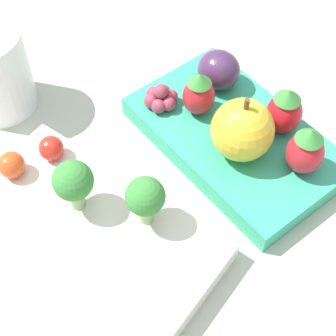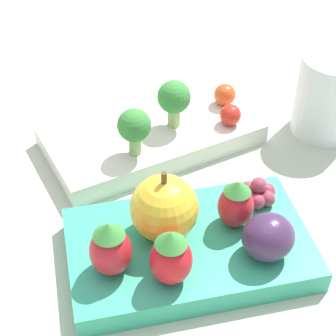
{
  "view_description": "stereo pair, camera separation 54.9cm",
  "coord_description": "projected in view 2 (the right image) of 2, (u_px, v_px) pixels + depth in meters",
  "views": [
    {
      "loc": [
        -0.18,
        0.2,
        0.4
      ],
      "look_at": [
        -0.0,
        -0.0,
        0.03
      ],
      "focal_mm": 60.0,
      "sensor_mm": 36.0,
      "label": 1
    },
    {
      "loc": [
        -0.14,
        -0.35,
        0.35
      ],
      "look_at": [
        -0.0,
        -0.0,
        0.03
      ],
      "focal_mm": 60.0,
      "sensor_mm": 36.0,
      "label": 2
    }
  ],
  "objects": [
    {
      "name": "cherry_tomato_1",
      "position": [
        230.0,
        115.0,
        0.55
      ],
      "size": [
        0.02,
        0.02,
        0.02
      ],
      "color": "red",
      "rests_on": "bento_box_savoury"
    },
    {
      "name": "bento_box_savoury",
      "position": [
        151.0,
        135.0,
        0.56
      ],
      "size": [
        0.22,
        0.13,
        0.02
      ],
      "color": "silver",
      "rests_on": "ground_plane"
    },
    {
      "name": "strawberry_0",
      "position": [
        236.0,
        204.0,
        0.44
      ],
      "size": [
        0.03,
        0.03,
        0.04
      ],
      "color": "red",
      "rests_on": "bento_box_fruit"
    },
    {
      "name": "apple",
      "position": [
        164.0,
        208.0,
        0.43
      ],
      "size": [
        0.05,
        0.05,
        0.06
      ],
      "color": "gold",
      "rests_on": "bento_box_fruit"
    },
    {
      "name": "cherry_tomato_0",
      "position": [
        225.0,
        95.0,
        0.57
      ],
      "size": [
        0.02,
        0.02,
        0.02
      ],
      "color": "#DB4C1E",
      "rests_on": "bento_box_savoury"
    },
    {
      "name": "broccoli_floret_0",
      "position": [
        174.0,
        99.0,
        0.53
      ],
      "size": [
        0.03,
        0.03,
        0.05
      ],
      "color": "#93B770",
      "rests_on": "bento_box_savoury"
    },
    {
      "name": "ground_plane",
      "position": [
        169.0,
        193.0,
        0.51
      ],
      "size": [
        4.0,
        4.0,
        0.0
      ],
      "primitive_type": "plane",
      "color": "#ADB7A3"
    },
    {
      "name": "grape_cluster",
      "position": [
        258.0,
        193.0,
        0.47
      ],
      "size": [
        0.03,
        0.03,
        0.02
      ],
      "color": "#93384C",
      "rests_on": "bento_box_fruit"
    },
    {
      "name": "plum",
      "position": [
        268.0,
        237.0,
        0.42
      ],
      "size": [
        0.04,
        0.04,
        0.04
      ],
      "color": "#42284C",
      "rests_on": "bento_box_fruit"
    },
    {
      "name": "broccoli_floret_1",
      "position": [
        134.0,
        127.0,
        0.5
      ],
      "size": [
        0.03,
        0.03,
        0.05
      ],
      "color": "#93B770",
      "rests_on": "bento_box_savoury"
    },
    {
      "name": "strawberry_1",
      "position": [
        171.0,
        257.0,
        0.39
      ],
      "size": [
        0.03,
        0.03,
        0.05
      ],
      "color": "red",
      "rests_on": "bento_box_fruit"
    },
    {
      "name": "drinking_cup",
      "position": [
        330.0,
        95.0,
        0.56
      ],
      "size": [
        0.07,
        0.07,
        0.08
      ],
      "color": "white",
      "rests_on": "ground_plane"
    },
    {
      "name": "strawberry_2",
      "position": [
        110.0,
        248.0,
        0.4
      ],
      "size": [
        0.03,
        0.03,
        0.05
      ],
      "color": "red",
      "rests_on": "bento_box_fruit"
    },
    {
      "name": "bento_box_fruit",
      "position": [
        189.0,
        249.0,
        0.44
      ],
      "size": [
        0.2,
        0.14,
        0.02
      ],
      "color": "#33A87F",
      "rests_on": "ground_plane"
    }
  ]
}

